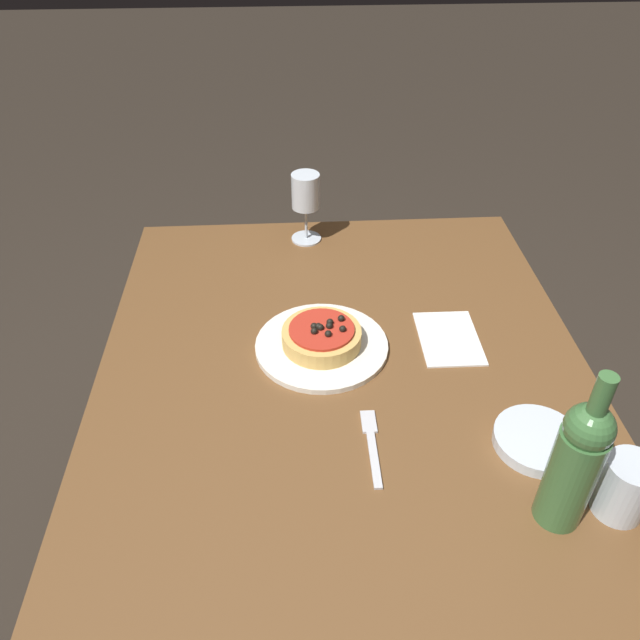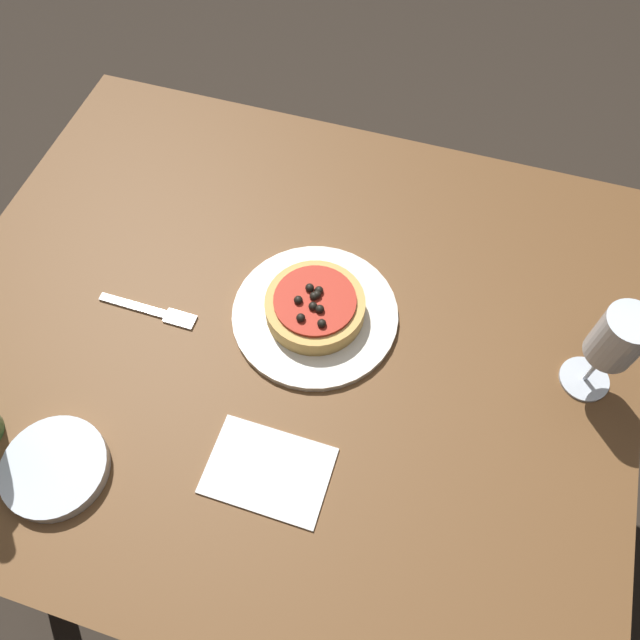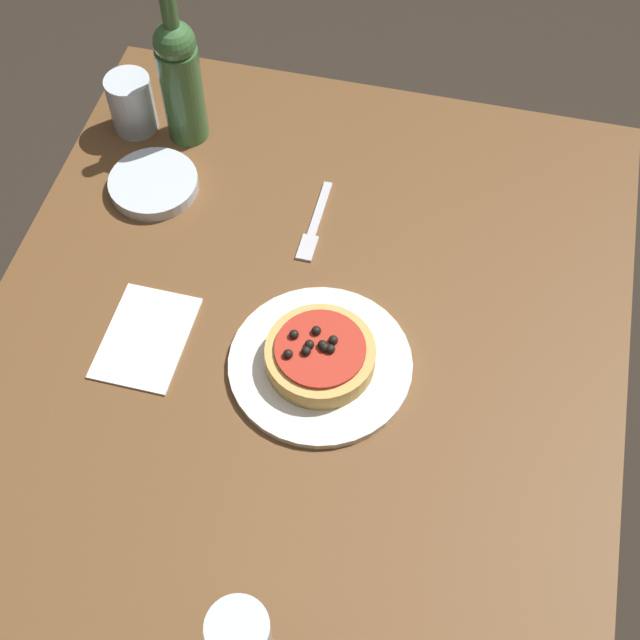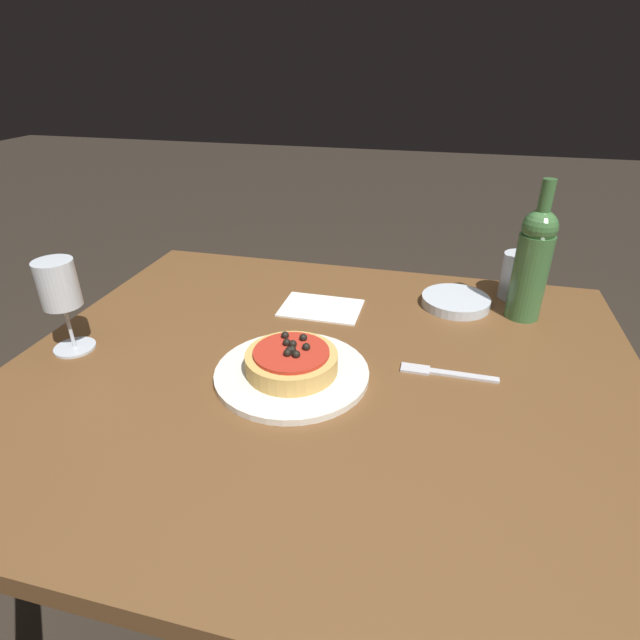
{
  "view_description": "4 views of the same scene",
  "coord_description": "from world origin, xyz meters",
  "px_view_note": "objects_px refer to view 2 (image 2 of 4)",
  "views": [
    {
      "loc": [
        0.91,
        -0.1,
        1.61
      ],
      "look_at": [
        -0.1,
        -0.04,
        0.81
      ],
      "focal_mm": 35.0,
      "sensor_mm": 36.0,
      "label": 1
    },
    {
      "loc": [
        -0.21,
        0.45,
        1.65
      ],
      "look_at": [
        -0.06,
        -0.01,
        0.83
      ],
      "focal_mm": 35.0,
      "sensor_mm": 36.0,
      "label": 2
    },
    {
      "loc": [
        -0.69,
        -0.19,
        1.9
      ],
      "look_at": [
        0.0,
        -0.03,
        0.83
      ],
      "focal_mm": 50.0,
      "sensor_mm": 36.0,
      "label": 3
    },
    {
      "loc": [
        0.18,
        -0.73,
        1.28
      ],
      "look_at": [
        0.0,
        -0.02,
        0.89
      ],
      "focal_mm": 28.0,
      "sensor_mm": 36.0,
      "label": 4
    }
  ],
  "objects_px": {
    "dinner_plate": "(315,314)",
    "wine_glass": "(617,340)",
    "dining_table": "(284,359)",
    "pizza": "(315,306)",
    "fork": "(154,312)",
    "side_bowl": "(55,468)"
  },
  "relations": [
    {
      "from": "wine_glass",
      "to": "fork",
      "type": "bearing_deg",
      "value": 6.96
    },
    {
      "from": "dinner_plate",
      "to": "side_bowl",
      "type": "xyz_separation_m",
      "value": [
        0.27,
        0.35,
        0.0
      ]
    },
    {
      "from": "side_bowl",
      "to": "fork",
      "type": "bearing_deg",
      "value": -93.92
    },
    {
      "from": "pizza",
      "to": "side_bowl",
      "type": "relative_size",
      "value": 1.07
    },
    {
      "from": "dining_table",
      "to": "wine_glass",
      "type": "xyz_separation_m",
      "value": [
        -0.47,
        -0.05,
        0.23
      ]
    },
    {
      "from": "pizza",
      "to": "side_bowl",
      "type": "xyz_separation_m",
      "value": [
        0.27,
        0.35,
        -0.02
      ]
    },
    {
      "from": "dinner_plate",
      "to": "fork",
      "type": "xyz_separation_m",
      "value": [
        0.25,
        0.07,
        -0.0
      ]
    },
    {
      "from": "wine_glass",
      "to": "side_bowl",
      "type": "xyz_separation_m",
      "value": [
        0.7,
        0.36,
        -0.12
      ]
    },
    {
      "from": "dining_table",
      "to": "side_bowl",
      "type": "bearing_deg",
      "value": 53.62
    },
    {
      "from": "dinner_plate",
      "to": "wine_glass",
      "type": "xyz_separation_m",
      "value": [
        -0.43,
        -0.01,
        0.12
      ]
    },
    {
      "from": "wine_glass",
      "to": "side_bowl",
      "type": "height_order",
      "value": "wine_glass"
    },
    {
      "from": "dining_table",
      "to": "side_bowl",
      "type": "xyz_separation_m",
      "value": [
        0.23,
        0.31,
        0.11
      ]
    },
    {
      "from": "dining_table",
      "to": "pizza",
      "type": "xyz_separation_m",
      "value": [
        -0.04,
        -0.04,
        0.14
      ]
    },
    {
      "from": "pizza",
      "to": "wine_glass",
      "type": "distance_m",
      "value": 0.44
    },
    {
      "from": "side_bowl",
      "to": "dinner_plate",
      "type": "bearing_deg",
      "value": -127.92
    },
    {
      "from": "dining_table",
      "to": "fork",
      "type": "height_order",
      "value": "fork"
    },
    {
      "from": "dinner_plate",
      "to": "dining_table",
      "type": "bearing_deg",
      "value": 42.24
    },
    {
      "from": "side_bowl",
      "to": "wine_glass",
      "type": "bearing_deg",
      "value": -152.57
    },
    {
      "from": "pizza",
      "to": "wine_glass",
      "type": "bearing_deg",
      "value": -178.22
    },
    {
      "from": "dinner_plate",
      "to": "pizza",
      "type": "xyz_separation_m",
      "value": [
        0.0,
        0.0,
        0.03
      ]
    },
    {
      "from": "wine_glass",
      "to": "pizza",
      "type": "bearing_deg",
      "value": 1.78
    },
    {
      "from": "pizza",
      "to": "fork",
      "type": "relative_size",
      "value": 0.95
    }
  ]
}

